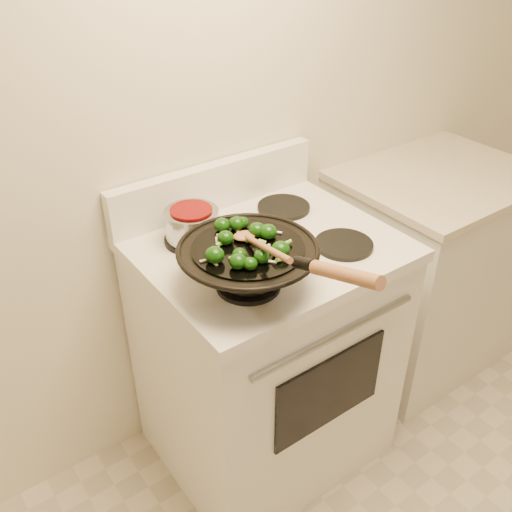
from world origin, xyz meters
TOP-DOWN VIEW (x-y plane):
  - stove at (-0.21, 1.17)m, footprint 0.78×0.67m
  - counter_unit at (0.68, 1.20)m, footprint 0.77×0.62m
  - wok at (-0.39, 1.02)m, footprint 0.38×0.64m
  - stirfry at (-0.39, 1.02)m, footprint 0.26×0.26m
  - wooden_spoon at (-0.38, 0.98)m, footprint 0.10×0.29m
  - saucepan at (-0.39, 1.32)m, footprint 0.17×0.27m

SIDE VIEW (x-z plane):
  - counter_unit at x=0.68m, z-range 0.00..0.91m
  - stove at x=-0.21m, z-range -0.07..1.01m
  - saucepan at x=-0.39m, z-range 0.93..1.03m
  - wok at x=-0.39m, z-range 0.87..1.13m
  - stirfry at x=-0.39m, z-range 1.04..1.09m
  - wooden_spoon at x=-0.38m, z-range 1.03..1.13m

